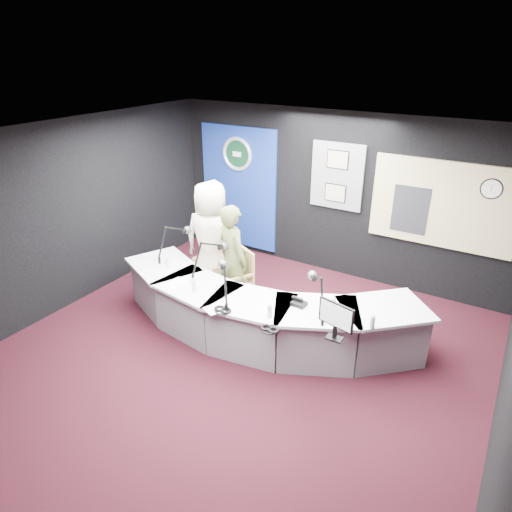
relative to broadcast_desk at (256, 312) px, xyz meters
The scene contains 31 objects.
ground 0.67m from the broadcast_desk, 84.81° to the right, with size 6.00×6.00×0.00m, color black.
ceiling 2.49m from the broadcast_desk, 84.81° to the right, with size 6.00×6.00×0.02m, color silver.
wall_back 2.66m from the broadcast_desk, 88.83° to the left, with size 6.00×0.02×2.80m, color black.
wall_left 3.17m from the broadcast_desk, 169.44° to the right, with size 0.02×6.00×2.80m, color black.
broadcast_desk is the anchor object (origin of this frame).
backdrop_panel 3.17m from the broadcast_desk, 127.40° to the left, with size 1.60×0.05×2.30m, color navy.
agency_seal 3.38m from the broadcast_desk, 127.86° to the left, with size 0.63×0.63×0.07m, color silver.
seal_center 3.38m from the broadcast_desk, 127.80° to the left, with size 0.48×0.48×0.01m, color #0E321D.
pinboard 2.79m from the broadcast_desk, 87.63° to the left, with size 0.90×0.04×1.10m, color slate.
framed_photo_upper 2.91m from the broadcast_desk, 87.60° to the left, with size 0.34×0.02×0.27m, color gray.
framed_photo_lower 2.63m from the broadcast_desk, 87.60° to the left, with size 0.34×0.02×0.27m, color gray.
booth_window_frame 3.24m from the broadcast_desk, 53.36° to the left, with size 2.12×0.06×1.32m, color #CAB87E.
booth_glow 3.23m from the broadcast_desk, 53.24° to the left, with size 2.00×0.02×1.20m, color #FFE4A1.
equipment_rack 2.93m from the broadcast_desk, 60.54° to the left, with size 0.55×0.02×0.75m, color black.
wall_clock 3.71m from the broadcast_desk, 44.88° to the left, with size 0.28×0.28×0.01m, color white.
armchair_left 1.38m from the broadcast_desk, 151.38° to the left, with size 0.51×0.51×0.90m, color #9F8249, non-canonical shape.
armchair_right 0.82m from the broadcast_desk, 146.41° to the left, with size 0.55×0.55×0.97m, color #9F8249, non-canonical shape.
draped_jacket 1.58m from the broadcast_desk, 144.24° to the left, with size 0.50×0.10×0.70m, color #6C665B.
person_man 1.50m from the broadcast_desk, 151.38° to the left, with size 0.93×0.60×1.90m, color beige.
person_woman 0.94m from the broadcast_desk, 146.41° to the left, with size 0.62×0.40×1.69m, color #565E31.
computer_monitor 1.60m from the broadcast_desk, 21.33° to the right, with size 0.41×0.02×0.28m, color black.
desk_phone 0.80m from the broadcast_desk, ahead, with size 0.18×0.14×0.04m, color black.
headphones_near 1.06m from the broadcast_desk, 49.47° to the right, with size 0.22×0.22×0.04m, color black.
headphones_far 0.80m from the broadcast_desk, 94.71° to the right, with size 0.22×0.22×0.04m, color black.
paper_stack 1.18m from the broadcast_desk, 155.38° to the right, with size 0.23×0.33×0.00m, color white.
notepad 0.78m from the broadcast_desk, 102.42° to the right, with size 0.22×0.32×0.00m, color white.
boom_mic_a 1.76m from the broadcast_desk, behind, with size 0.18×0.74×0.60m, color black, non-canonical shape.
boom_mic_b 1.04m from the broadcast_desk, behind, with size 0.24×0.73×0.60m, color black, non-canonical shape.
boom_mic_c 0.82m from the broadcast_desk, 117.17° to the right, with size 0.51×0.60×0.60m, color black, non-canonical shape.
boom_mic_d 1.15m from the broadcast_desk, ahead, with size 0.50×0.61×0.60m, color black, non-canonical shape.
water_bottles 0.53m from the broadcast_desk, 68.14° to the right, with size 3.13×0.60×0.18m, color silver, non-canonical shape.
Camera 1 is at (2.74, -4.03, 3.75)m, focal length 32.00 mm.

